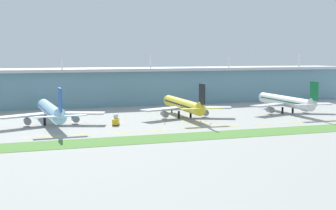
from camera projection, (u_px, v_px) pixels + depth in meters
name	position (u px, v px, depth m)	size (l,w,h in m)	color
ground_plane	(216.00, 126.00, 214.77)	(600.00, 600.00, 0.00)	#9E9E99
terminal_building	(148.00, 85.00, 313.49)	(288.00, 34.00, 32.39)	#6693A8
airliner_near	(51.00, 111.00, 219.15)	(48.77, 65.84, 18.90)	#9ED1EA
airliner_middle	(184.00, 105.00, 243.77)	(48.78, 59.48, 18.90)	yellow
airliner_far	(286.00, 101.00, 262.29)	(48.77, 60.60, 18.90)	silver
taxiway_stripe_west	(56.00, 136.00, 189.63)	(28.00, 0.70, 0.04)	yellow
taxiway_stripe_mid_west	(138.00, 131.00, 200.70)	(28.00, 0.70, 0.04)	yellow
taxiway_stripe_centre	(212.00, 127.00, 211.77)	(28.00, 0.70, 0.04)	yellow
taxiway_stripe_mid_east	(278.00, 124.00, 222.83)	(28.00, 0.70, 0.04)	yellow
grass_verge	(238.00, 134.00, 194.89)	(300.00, 18.00, 0.10)	#518438
fuel_truck	(116.00, 120.00, 219.14)	(4.75, 7.65, 4.95)	gold
safety_cone_left_wingtip	(211.00, 124.00, 221.13)	(0.56, 0.56, 0.70)	orange
safety_cone_nose_front	(201.00, 121.00, 228.76)	(0.56, 0.56, 0.70)	orange
safety_cone_right_wingtip	(165.00, 124.00, 221.02)	(0.56, 0.56, 0.70)	orange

